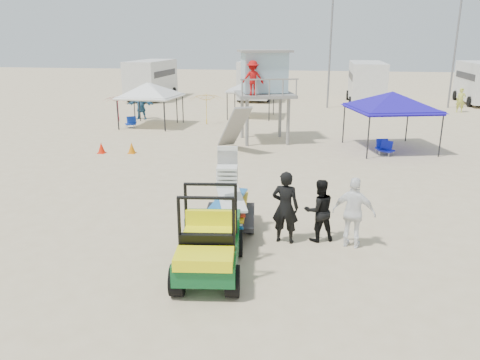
% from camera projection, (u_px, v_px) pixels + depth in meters
% --- Properties ---
extents(ground, '(140.00, 140.00, 0.00)m').
position_uv_depth(ground, '(195.00, 272.00, 10.50)').
color(ground, beige).
rests_on(ground, ground).
extents(utility_cart, '(1.60, 2.70, 1.94)m').
position_uv_depth(utility_cart, '(208.00, 237.00, 10.17)').
color(utility_cart, '#0C4E22').
rests_on(utility_cart, ground).
extents(surf_trailer, '(1.56, 2.52, 2.08)m').
position_uv_depth(surf_trailer, '(229.00, 203.00, 12.39)').
color(surf_trailer, black).
rests_on(surf_trailer, ground).
extents(man_left, '(0.74, 0.53, 1.89)m').
position_uv_depth(man_left, '(285.00, 207.00, 11.83)').
color(man_left, black).
rests_on(man_left, ground).
extents(man_mid, '(0.98, 0.88, 1.64)m').
position_uv_depth(man_mid, '(319.00, 210.00, 11.96)').
color(man_mid, black).
rests_on(man_mid, ground).
extents(man_right, '(1.13, 0.66, 1.81)m').
position_uv_depth(man_right, '(354.00, 213.00, 11.55)').
color(man_right, white).
rests_on(man_right, ground).
extents(lifeguard_tower, '(3.42, 3.42, 4.41)m').
position_uv_depth(lifeguard_tower, '(264.00, 75.00, 23.11)').
color(lifeguard_tower, gray).
rests_on(lifeguard_tower, ground).
extents(canopy_blue, '(4.30, 4.30, 3.12)m').
position_uv_depth(canopy_blue, '(392.00, 95.00, 21.42)').
color(canopy_blue, black).
rests_on(canopy_blue, ground).
extents(canopy_white_a, '(3.26, 3.26, 2.96)m').
position_uv_depth(canopy_white_a, '(150.00, 85.00, 27.44)').
color(canopy_white_a, black).
rests_on(canopy_white_a, ground).
extents(canopy_white_b, '(3.00, 3.00, 2.98)m').
position_uv_depth(canopy_white_b, '(147.00, 85.00, 27.26)').
color(canopy_white_b, black).
rests_on(canopy_white_b, ground).
extents(canopy_white_c, '(2.87, 2.87, 2.97)m').
position_uv_depth(canopy_white_c, '(251.00, 80.00, 30.57)').
color(canopy_white_c, black).
rests_on(canopy_white_c, ground).
extents(umbrella_a, '(2.27, 2.29, 1.63)m').
position_uv_depth(umbrella_a, '(118.00, 108.00, 29.44)').
color(umbrella_a, '#B41329').
rests_on(umbrella_a, ground).
extents(umbrella_b, '(2.85, 2.87, 1.89)m').
position_uv_depth(umbrella_b, '(207.00, 109.00, 28.35)').
color(umbrella_b, yellow).
rests_on(umbrella_b, ground).
extents(cone_near, '(0.34, 0.34, 0.50)m').
position_uv_depth(cone_near, '(101.00, 148.00, 21.34)').
color(cone_near, '#F82107').
rests_on(cone_near, ground).
extents(cone_far, '(0.34, 0.34, 0.50)m').
position_uv_depth(cone_far, '(132.00, 148.00, 21.33)').
color(cone_far, orange).
rests_on(cone_far, ground).
extents(beach_chair_a, '(0.73, 0.82, 0.64)m').
position_uv_depth(beach_chair_a, '(131.00, 122.00, 27.54)').
color(beach_chair_a, '#0F30A6').
rests_on(beach_chair_a, ground).
extents(beach_chair_b, '(0.64, 0.68, 0.64)m').
position_uv_depth(beach_chair_b, '(382.00, 146.00, 21.36)').
color(beach_chair_b, '#101EB3').
rests_on(beach_chair_b, ground).
extents(beach_chair_c, '(0.73, 0.83, 0.64)m').
position_uv_depth(beach_chair_c, '(387.00, 148.00, 21.03)').
color(beach_chair_c, '#1019AF').
rests_on(beach_chair_c, ground).
extents(rv_far_left, '(2.64, 6.80, 3.25)m').
position_uv_depth(rv_far_left, '(151.00, 78.00, 40.24)').
color(rv_far_left, silver).
rests_on(rv_far_left, ground).
extents(rv_mid_left, '(2.65, 6.50, 3.25)m').
position_uv_depth(rv_mid_left, '(257.00, 78.00, 40.16)').
color(rv_mid_left, silver).
rests_on(rv_mid_left, ground).
extents(rv_mid_right, '(2.64, 7.00, 3.25)m').
position_uv_depth(rv_mid_right, '(366.00, 81.00, 37.26)').
color(rv_mid_right, silver).
rests_on(rv_mid_right, ground).
extents(light_pole_left, '(0.14, 0.14, 8.00)m').
position_uv_depth(light_pole_left, '(330.00, 53.00, 34.30)').
color(light_pole_left, slate).
rests_on(light_pole_left, ground).
extents(light_pole_right, '(0.14, 0.14, 8.00)m').
position_uv_depth(light_pole_right, '(455.00, 53.00, 34.22)').
color(light_pole_right, slate).
rests_on(light_pole_right, ground).
extents(distant_beachgoers, '(22.44, 7.28, 1.86)m').
position_uv_depth(distant_beachgoers, '(209.00, 104.00, 30.80)').
color(distant_beachgoers, teal).
rests_on(distant_beachgoers, ground).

